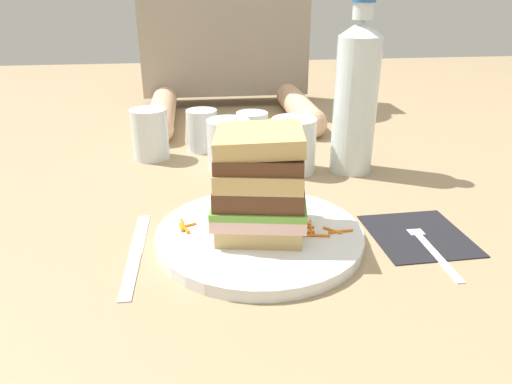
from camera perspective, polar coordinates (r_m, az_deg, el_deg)
The scene contains 24 objects.
ground_plane at distance 0.63m, azimuth 0.21°, elevation -5.11°, with size 3.00×3.00×0.00m, color #9E8460.
main_plate at distance 0.61m, azimuth 0.35°, elevation -5.22°, with size 0.26×0.26×0.02m, color white.
sandwich at distance 0.58m, azimuth 0.37°, elevation 0.95°, with size 0.13×0.12×0.13m.
carrot_shred_0 at distance 0.62m, azimuth -8.90°, elevation -4.33°, with size 0.00×0.00×0.02m, color orange.
carrot_shred_1 at distance 0.63m, azimuth -8.68°, elevation -3.84°, with size 0.00×0.00×0.03m, color orange.
carrot_shred_2 at distance 0.62m, azimuth -8.42°, elevation -4.16°, with size 0.00×0.00×0.02m, color orange.
carrot_shred_3 at distance 0.61m, azimuth -8.39°, elevation -4.40°, with size 0.00×0.00×0.02m, color orange.
carrot_shred_4 at distance 0.62m, azimuth -8.10°, elevation -3.95°, with size 0.00×0.00×0.02m, color orange.
carrot_shred_5 at distance 0.60m, azimuth 7.20°, elevation -5.13°, with size 0.00×0.00×0.03m, color orange.
carrot_shred_6 at distance 0.62m, azimuth 6.20°, elevation -3.81°, with size 0.00×0.00×0.02m, color orange.
carrot_shred_7 at distance 0.61m, azimuth 9.07°, elevation -4.50°, with size 0.00×0.00×0.03m, color orange.
carrot_shred_8 at distance 0.62m, azimuth 5.94°, elevation -4.11°, with size 0.00×0.00×0.02m, color orange.
carrot_shred_9 at distance 0.61m, azimuth 6.56°, elevation -4.47°, with size 0.00×0.00×0.03m, color orange.
carrot_shred_10 at distance 0.61m, azimuth 10.04°, elevation -4.61°, with size 0.00×0.00×0.03m, color orange.
carrot_shred_11 at distance 0.60m, azimuth 5.83°, elevation -4.84°, with size 0.00×0.00×0.02m, color orange.
napkin_dark at distance 0.66m, azimuth 18.76°, elevation -4.83°, with size 0.12×0.13×0.00m, color black.
fork at distance 0.64m, azimuth 19.61°, elevation -5.52°, with size 0.02×0.17×0.00m.
knife at distance 0.60m, azimuth -14.18°, elevation -7.23°, with size 0.02×0.20×0.00m.
juice_glass at distance 0.83m, azimuth 4.47°, elevation 5.34°, with size 0.08×0.08×0.09m.
water_bottle at distance 0.83m, azimuth 11.78°, elevation 11.05°, with size 0.07×0.07×0.29m.
empty_tumbler_0 at distance 0.91m, azimuth -12.49°, elevation 6.74°, with size 0.07×0.07×0.09m, color silver.
empty_tumbler_1 at distance 0.84m, azimuth -3.28°, elevation 5.66°, with size 0.08×0.08×0.09m, color silver.
empty_tumbler_2 at distance 0.95m, azimuth -0.48°, elevation 7.30°, with size 0.06×0.06×0.07m, color silver.
empty_tumbler_3 at distance 0.94m, azimuth -6.42°, elevation 7.30°, with size 0.06×0.06×0.08m, color silver.
Camera 1 is at (-0.07, -0.55, 0.30)m, focal length 33.63 mm.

